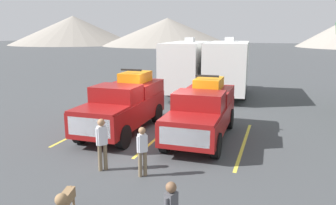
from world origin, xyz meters
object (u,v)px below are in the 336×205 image
at_px(pickup_truck_b, 203,110).
at_px(camper_trailer_a, 187,65).
at_px(camper_trailer_b, 227,66).
at_px(pickup_truck_a, 125,104).
at_px(person_b, 102,141).
at_px(dog, 65,199).
at_px(person_a, 142,148).

relative_size(pickup_truck_b, camper_trailer_a, 0.70).
height_order(pickup_truck_b, camper_trailer_a, camper_trailer_a).
bearing_deg(camper_trailer_b, pickup_truck_a, -109.04).
height_order(person_b, dog, person_b).
relative_size(pickup_truck_a, camper_trailer_a, 0.71).
height_order(camper_trailer_b, dog, camper_trailer_b).
xyz_separation_m(pickup_truck_a, camper_trailer_a, (0.33, 8.83, 0.85)).
distance_m(pickup_truck_a, pickup_truck_b, 3.44).
xyz_separation_m(pickup_truck_b, camper_trailer_b, (-0.35, 8.76, 0.92)).
xyz_separation_m(person_a, dog, (-0.79, -2.67, -0.38)).
distance_m(pickup_truck_b, person_a, 4.29).
relative_size(person_a, dog, 1.84).
bearing_deg(camper_trailer_a, pickup_truck_b, -70.29).
bearing_deg(camper_trailer_b, pickup_truck_b, -87.69).
xyz_separation_m(pickup_truck_b, camper_trailer_a, (-3.10, 8.66, 0.90)).
relative_size(person_b, dog, 2.00).
height_order(camper_trailer_a, person_a, camper_trailer_a).
xyz_separation_m(camper_trailer_b, person_a, (-0.50, -12.95, -1.17)).
height_order(pickup_truck_b, camper_trailer_b, camper_trailer_b).
xyz_separation_m(pickup_truck_a, person_b, (1.22, -4.03, -0.23)).
bearing_deg(person_b, camper_trailer_b, 81.85).
distance_m(pickup_truck_b, person_b, 4.75).
bearing_deg(camper_trailer_b, camper_trailer_a, -177.99).
bearing_deg(person_a, camper_trailer_a, 99.91).
distance_m(camper_trailer_a, dog, 15.66).
bearing_deg(person_b, pickup_truck_a, 106.89).
bearing_deg(camper_trailer_a, pickup_truck_a, -92.14).
distance_m(person_a, person_b, 1.35).
distance_m(pickup_truck_b, camper_trailer_b, 8.81).
bearing_deg(pickup_truck_a, person_a, -57.40).
bearing_deg(dog, person_a, 73.47).
bearing_deg(person_b, pickup_truck_b, 62.24).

